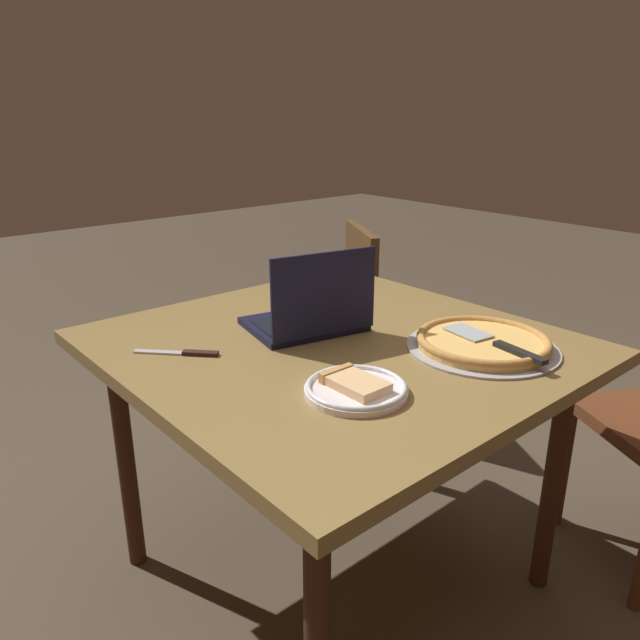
# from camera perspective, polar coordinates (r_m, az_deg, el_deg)

# --- Properties ---
(ground_plane) EXTENTS (12.00, 12.00, 0.00)m
(ground_plane) POSITION_cam_1_polar(r_m,az_deg,el_deg) (1.96, 1.26, -22.65)
(ground_plane) COLOR #4A3E2E
(dining_table) EXTENTS (1.10, 1.06, 0.74)m
(dining_table) POSITION_cam_1_polar(r_m,az_deg,el_deg) (1.59, 1.44, -4.35)
(dining_table) COLOR olive
(dining_table) RESTS_ON ground_plane
(laptop) EXTENTS (0.30, 0.34, 0.23)m
(laptop) POSITION_cam_1_polar(r_m,az_deg,el_deg) (1.61, -0.97, 0.53)
(laptop) COLOR black
(laptop) RESTS_ON dining_table
(pizza_plate) EXTENTS (0.22, 0.22, 0.04)m
(pizza_plate) POSITION_cam_1_polar(r_m,az_deg,el_deg) (1.28, 3.39, -6.42)
(pizza_plate) COLOR white
(pizza_plate) RESTS_ON dining_table
(pizza_tray) EXTENTS (0.38, 0.38, 0.04)m
(pizza_tray) POSITION_cam_1_polar(r_m,az_deg,el_deg) (1.55, 15.19, -2.07)
(pizza_tray) COLOR #A5A2A6
(pizza_tray) RESTS_ON dining_table
(table_knife) EXTENTS (0.17, 0.16, 0.01)m
(table_knife) POSITION_cam_1_polar(r_m,az_deg,el_deg) (1.51, -12.70, -3.07)
(table_knife) COLOR #BEB5C0
(table_knife) RESTS_ON dining_table
(chair_near) EXTENTS (0.61, 0.61, 0.84)m
(chair_near) POSITION_cam_1_polar(r_m,az_deg,el_deg) (2.61, 1.02, 1.04)
(chair_near) COLOR #51361C
(chair_near) RESTS_ON ground_plane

